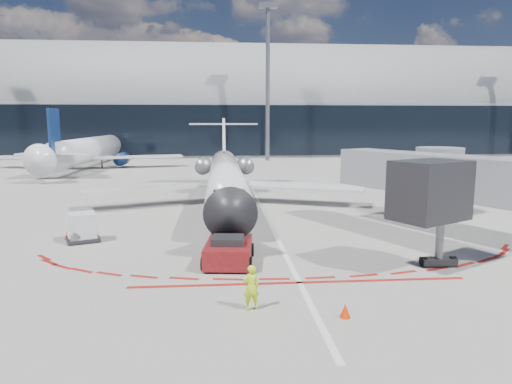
{
  "coord_description": "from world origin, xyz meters",
  "views": [
    {
      "loc": [
        -3.25,
        -29.29,
        6.58
      ],
      "look_at": [
        -0.8,
        0.75,
        1.91
      ],
      "focal_mm": 32.0,
      "sensor_mm": 36.0,
      "label": 1
    }
  ],
  "objects": [
    {
      "name": "ramp_worker",
      "position": [
        -2.18,
        -14.03,
        0.82
      ],
      "size": [
        0.67,
        0.52,
        1.63
      ],
      "primitive_type": "imported",
      "rotation": [
        0.0,
        0.0,
        3.38
      ],
      "color": "#C7F119",
      "rests_on": "ground"
    },
    {
      "name": "apron_centerline",
      "position": [
        0.0,
        2.0,
        0.01
      ],
      "size": [
        0.25,
        40.0,
        0.01
      ],
      "primitive_type": "cube",
      "color": "silver",
      "rests_on": "ground"
    },
    {
      "name": "safety_cone_left",
      "position": [
        -11.83,
        -3.53,
        0.24
      ],
      "size": [
        0.34,
        0.34,
        0.48
      ],
      "primitive_type": "cone",
      "color": "red",
      "rests_on": "ground"
    },
    {
      "name": "terminal_building",
      "position": [
        0.0,
        64.97,
        8.52
      ],
      "size": [
        150.0,
        24.15,
        24.0
      ],
      "color": "gray",
      "rests_on": "ground"
    },
    {
      "name": "regional_jet",
      "position": [
        -2.74,
        6.28,
        2.3
      ],
      "size": [
        22.33,
        27.54,
        6.9
      ],
      "color": "silver",
      "rests_on": "ground"
    },
    {
      "name": "safety_cone_right",
      "position": [
        0.95,
        -14.96,
        0.25
      ],
      "size": [
        0.36,
        0.36,
        0.5
      ],
      "primitive_type": "cone",
      "color": "red",
      "rests_on": "ground"
    },
    {
      "name": "uld_container",
      "position": [
        -10.8,
        -4.08,
        0.79
      ],
      "size": [
        2.12,
        1.97,
        1.6
      ],
      "rotation": [
        0.0,
        0.0,
        0.37
      ],
      "color": "black",
      "rests_on": "ground"
    },
    {
      "name": "light_mast_centre",
      "position": [
        5.0,
        48.0,
        12.5
      ],
      "size": [
        0.7,
        0.7,
        25.0
      ],
      "primitive_type": "cylinder",
      "color": "slate",
      "rests_on": "ground"
    },
    {
      "name": "jet_bridge",
      "position": [
        9.79,
        -3.01,
        3.01
      ],
      "size": [
        10.03,
        15.2,
        4.9
      ],
      "color": "gray",
      "rests_on": "ground"
    },
    {
      "name": "bg_airliner_1",
      "position": [
        -21.93,
        38.03,
        5.04
      ],
      "size": [
        31.16,
        32.99,
        10.08
      ],
      "primitive_type": null,
      "color": "silver",
      "rests_on": "ground"
    },
    {
      "name": "ground",
      "position": [
        0.0,
        0.0,
        0.0
      ],
      "size": [
        260.0,
        260.0,
        0.0
      ],
      "primitive_type": "plane",
      "color": "gray",
      "rests_on": "ground"
    },
    {
      "name": "pushback_tug",
      "position": [
        -2.85,
        -8.65,
        0.6
      ],
      "size": [
        2.57,
        5.34,
        1.37
      ],
      "rotation": [
        0.0,
        0.0,
        -0.11
      ],
      "color": "#580C13",
      "rests_on": "ground"
    },
    {
      "name": "apron_stop_bar",
      "position": [
        0.0,
        -11.5,
        0.01
      ],
      "size": [
        14.0,
        0.25,
        0.01
      ],
      "primitive_type": "cube",
      "color": "maroon",
      "rests_on": "ground"
    }
  ]
}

